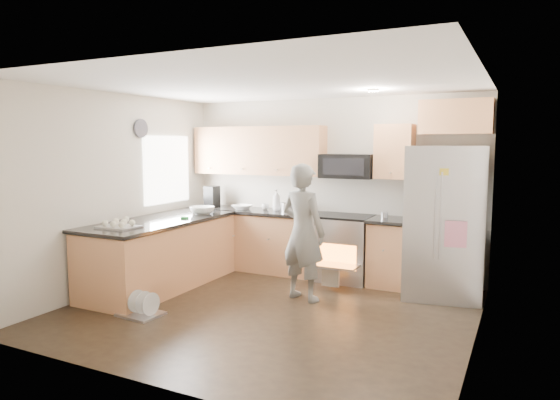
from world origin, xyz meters
The scene contains 8 objects.
ground centered at (0.00, 0.00, 0.00)m, with size 4.50×4.50×0.00m, color black.
room_shell centered at (-0.04, 0.02, 1.67)m, with size 4.54×4.04×2.62m.
back_cabinet_run centered at (-0.59, 1.75, 0.96)m, with size 4.45×0.64×2.50m.
peninsula centered at (-1.75, 0.25, 0.47)m, with size 0.96×2.36×1.04m.
stove_range centered at (0.35, 1.69, 0.68)m, with size 0.76×0.97×1.79m.
refrigerator centered at (1.71, 1.46, 0.96)m, with size 1.05×0.88×1.91m.
person centered at (0.19, 0.60, 0.85)m, with size 0.62×0.41×1.70m, color gray.
dish_rack centered at (-1.22, -0.77, 0.08)m, with size 0.49×0.40×0.29m.
Camera 1 is at (2.63, -4.97, 1.94)m, focal length 32.00 mm.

